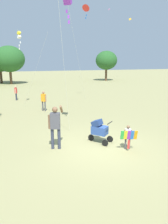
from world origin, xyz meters
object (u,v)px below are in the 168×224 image
at_px(kite_orange_delta, 19,36).
at_px(kite_green_novelty, 86,10).
at_px(stroller, 99,129).
at_px(person_adult_flyer, 55,124).
at_px(person_kid_running, 16,92).
at_px(child_with_butterfly_kite, 128,135).
at_px(person_sitting_far, 44,99).

bearing_deg(kite_orange_delta, kite_green_novelty, 9.12).
bearing_deg(stroller, kite_orange_delta, 107.95).
distance_m(person_adult_flyer, kite_orange_delta, 9.61).
xyz_separation_m(stroller, person_kid_running, (-3.32, 11.42, 0.15)).
height_order(kite_orange_delta, kite_green_novelty, kite_green_novelty).
bearing_deg(person_kid_running, kite_green_novelty, -19.12).
relative_size(child_with_butterfly_kite, person_sitting_far, 0.71).
bearing_deg(person_sitting_far, kite_green_novelty, 35.31).
xyz_separation_m(person_sitting_far, person_kid_running, (-1.80, 4.84, -0.07)).
xyz_separation_m(kite_orange_delta, person_kid_running, (-0.54, 2.85, -4.37)).
bearing_deg(child_with_butterfly_kite, kite_green_novelty, 80.94).
xyz_separation_m(child_with_butterfly_kite, kite_green_novelty, (1.67, 10.46, 6.78)).
relative_size(stroller, person_kid_running, 0.81).
bearing_deg(child_with_butterfly_kite, person_kid_running, 108.31).
height_order(kite_orange_delta, person_sitting_far, kite_orange_delta).
relative_size(stroller, kite_orange_delta, 0.19).
relative_size(child_with_butterfly_kite, kite_orange_delta, 0.18).
relative_size(person_adult_flyer, person_sitting_far, 1.30).
bearing_deg(stroller, person_adult_flyer, -177.30).
xyz_separation_m(child_with_butterfly_kite, kite_orange_delta, (-3.58, 9.62, 4.53)).
height_order(child_with_butterfly_kite, person_kid_running, person_kid_running).
height_order(kite_green_novelty, person_kid_running, kite_green_novelty).
xyz_separation_m(child_with_butterfly_kite, stroller, (-0.81, 1.05, 0.01)).
height_order(child_with_butterfly_kite, person_sitting_far, person_sitting_far).
bearing_deg(kite_orange_delta, person_kid_running, 100.82).
distance_m(child_with_butterfly_kite, person_sitting_far, 7.98).
xyz_separation_m(kite_green_novelty, person_kid_running, (-5.79, 2.01, -6.62)).
relative_size(stroller, kite_green_novelty, 0.13).
distance_m(stroller, person_kid_running, 11.89).
bearing_deg(person_sitting_far, person_kid_running, 110.40).
relative_size(person_adult_flyer, kite_orange_delta, 0.33).
xyz_separation_m(person_adult_flyer, kite_green_novelty, (4.38, 9.50, 6.33)).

